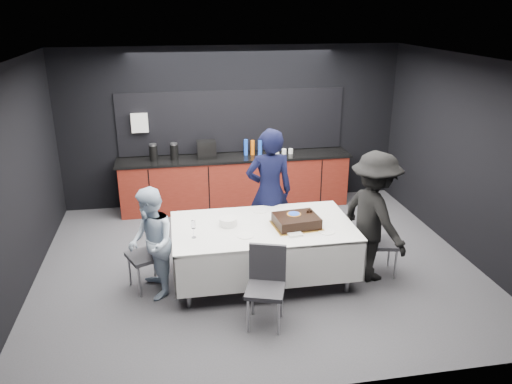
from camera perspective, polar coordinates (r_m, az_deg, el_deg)
ground at (r=7.12m, az=0.14°, el=-8.21°), size 6.00×6.00×0.00m
room_shell at (r=6.43m, az=0.16°, el=6.44°), size 6.04×5.04×2.82m
kitchenette at (r=8.91m, az=-2.48°, el=1.66°), size 4.10×0.64×2.05m
party_table at (r=6.48m, az=0.77°, el=-4.93°), size 2.32×1.32×0.78m
cake_assembly at (r=6.38m, az=4.64°, el=-3.32°), size 0.63×0.53×0.18m
plate_stack at (r=6.40m, az=-3.20°, el=-3.41°), size 0.23×0.23×0.10m
loose_plate_near at (r=6.13m, az=-1.21°, el=-5.00°), size 0.21×0.21×0.01m
loose_plate_right_a at (r=6.73m, az=5.85°, el=-2.67°), size 0.19×0.19×0.01m
loose_plate_right_b at (r=6.30m, az=8.06°, el=-4.49°), size 0.21×0.21×0.01m
loose_plate_far at (r=6.85m, az=0.45°, el=-2.13°), size 0.21×0.21×0.01m
fork_pile at (r=6.15m, az=4.50°, el=-4.88°), size 0.19×0.13×0.03m
champagne_flute at (r=6.07m, az=-7.18°, el=-3.84°), size 0.06×0.06×0.22m
chair_left at (r=6.51m, az=-11.91°, el=-6.31°), size 0.55×0.55×0.92m
chair_right at (r=6.86m, az=13.52°, el=-5.01°), size 0.49×0.49×0.92m
chair_near at (r=5.69m, az=1.18°, el=-10.00°), size 0.53×0.53×0.92m
person_center at (r=7.12m, az=1.52°, el=0.01°), size 0.68×0.45×1.86m
person_left at (r=6.25m, az=-11.90°, el=-5.78°), size 0.65×0.77×1.41m
person_right at (r=6.62m, az=13.30°, el=-2.78°), size 0.95×1.26×1.74m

